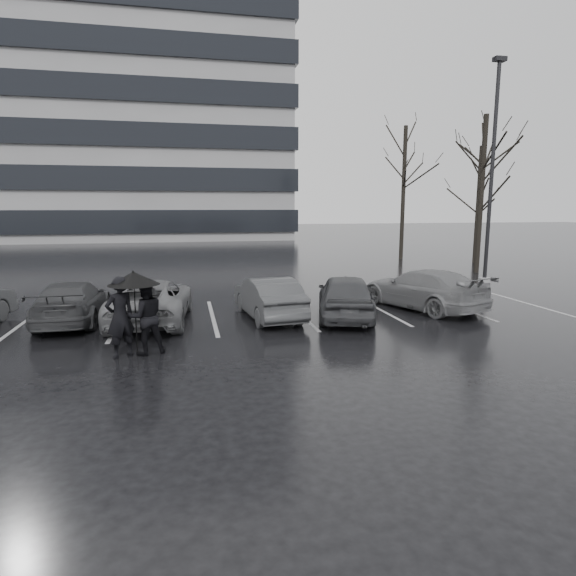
% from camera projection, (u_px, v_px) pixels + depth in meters
% --- Properties ---
extents(ground, '(160.00, 160.00, 0.00)m').
position_uv_depth(ground, '(299.00, 333.00, 13.23)').
color(ground, black).
rests_on(ground, ground).
extents(office_building, '(61.00, 26.00, 29.00)m').
position_uv_depth(office_building, '(2.00, 105.00, 52.55)').
color(office_building, gray).
rests_on(office_building, ground).
extents(car_main, '(2.71, 4.41, 1.40)m').
position_uv_depth(car_main, '(346.00, 296.00, 14.95)').
color(car_main, black).
rests_on(car_main, ground).
extents(car_west_a, '(1.79, 4.03, 1.29)m').
position_uv_depth(car_west_a, '(268.00, 297.00, 14.98)').
color(car_west_a, '#29292B').
rests_on(car_west_a, ground).
extents(car_west_b, '(2.51, 4.79, 1.29)m').
position_uv_depth(car_west_b, '(152.00, 301.00, 14.49)').
color(car_west_b, '#515153').
rests_on(car_west_b, ground).
extents(car_west_c, '(1.77, 4.29, 1.24)m').
position_uv_depth(car_west_c, '(72.00, 302.00, 14.40)').
color(car_west_c, black).
rests_on(car_west_c, ground).
extents(car_east, '(3.36, 5.03, 1.35)m').
position_uv_depth(car_east, '(422.00, 289.00, 16.33)').
color(car_east, '#515153').
rests_on(car_east, ground).
extents(pedestrian_left, '(0.82, 0.76, 1.88)m').
position_uv_depth(pedestrian_left, '(120.00, 317.00, 11.01)').
color(pedestrian_left, black).
rests_on(pedestrian_left, ground).
extents(pedestrian_right, '(1.04, 0.91, 1.80)m').
position_uv_depth(pedestrian_right, '(145.00, 317.00, 11.25)').
color(pedestrian_right, black).
rests_on(pedestrian_right, ground).
extents(umbrella, '(1.18, 1.18, 1.99)m').
position_uv_depth(umbrella, '(134.00, 278.00, 11.04)').
color(umbrella, black).
rests_on(umbrella, ground).
extents(lamp_post, '(0.53, 0.53, 9.75)m').
position_uv_depth(lamp_post, '(491.00, 183.00, 21.40)').
color(lamp_post, gray).
rests_on(lamp_post, ground).
extents(stall_stripes, '(19.72, 5.00, 0.00)m').
position_uv_depth(stall_stripes, '(257.00, 315.00, 15.48)').
color(stall_stripes, '#AFAFB1').
rests_on(stall_stripes, ground).
extents(tree_east, '(0.26, 0.26, 8.00)m').
position_uv_depth(tree_east, '(481.00, 195.00, 24.68)').
color(tree_east, black).
rests_on(tree_east, ground).
extents(tree_ne, '(0.26, 0.26, 7.00)m').
position_uv_depth(tree_ne, '(478.00, 205.00, 29.13)').
color(tree_ne, black).
rests_on(tree_ne, ground).
extents(tree_north, '(0.26, 0.26, 8.50)m').
position_uv_depth(tree_north, '(403.00, 194.00, 31.18)').
color(tree_north, black).
rests_on(tree_north, ground).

